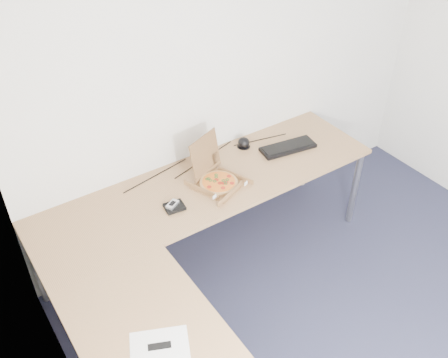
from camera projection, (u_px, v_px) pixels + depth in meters
ground at (392, 356)px, 3.27m from camera, size 3.50×3.50×0.00m
room_shell at (444, 211)px, 2.51m from camera, size 3.50×3.50×2.50m
desk at (201, 240)px, 3.12m from camera, size 2.50×2.20×0.73m
pizza_box at (217, 180)px, 3.49m from camera, size 0.29×0.34×0.30m
drinking_glass at (212, 160)px, 3.64m from camera, size 0.07×0.07×0.12m
keyboard at (288, 147)px, 3.85m from camera, size 0.44×0.22×0.03m
wallet at (174, 207)px, 3.31m from camera, size 0.14×0.12×0.02m
phone at (172, 204)px, 3.30m from camera, size 0.10×0.09×0.02m
paper_sheet at (159, 346)px, 2.49m from camera, size 0.35×0.30×0.00m
dome_speaker at (244, 142)px, 3.85m from camera, size 0.10×0.10×0.08m
cable_bundle at (204, 159)px, 3.74m from camera, size 0.67×0.14×0.01m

